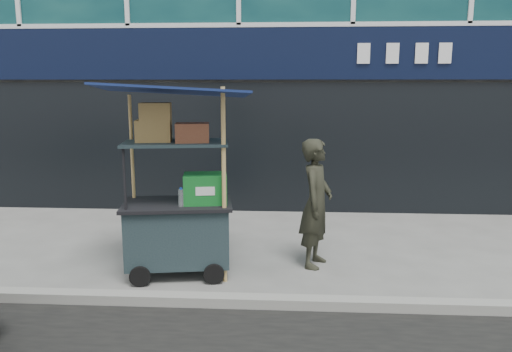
{
  "coord_description": "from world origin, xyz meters",
  "views": [
    {
      "loc": [
        0.85,
        -5.26,
        2.41
      ],
      "look_at": [
        0.47,
        1.2,
        1.19
      ],
      "focal_mm": 35.0,
      "sensor_mm": 36.0,
      "label": 1
    }
  ],
  "objects": [
    {
      "name": "ground",
      "position": [
        0.0,
        0.0,
        0.0
      ],
      "size": [
        80.0,
        80.0,
        0.0
      ],
      "primitive_type": "plane",
      "color": "slate",
      "rests_on": "ground"
    },
    {
      "name": "curb",
      "position": [
        0.0,
        -0.2,
        0.06
      ],
      "size": [
        80.0,
        0.18,
        0.12
      ],
      "primitive_type": "cube",
      "color": "gray",
      "rests_on": "ground"
    },
    {
      "name": "vendor_cart",
      "position": [
        -0.47,
        0.7,
        0.84
      ],
      "size": [
        1.95,
        1.51,
        2.41
      ],
      "rotation": [
        0.0,
        0.0,
        0.15
      ],
      "color": "#1A272C",
      "rests_on": "ground"
    },
    {
      "name": "vendor_man",
      "position": [
        1.26,
        1.11,
        0.85
      ],
      "size": [
        0.57,
        0.71,
        1.69
      ],
      "primitive_type": "imported",
      "rotation": [
        0.0,
        0.0,
        1.26
      ],
      "color": "#26271C",
      "rests_on": "ground"
    }
  ]
}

